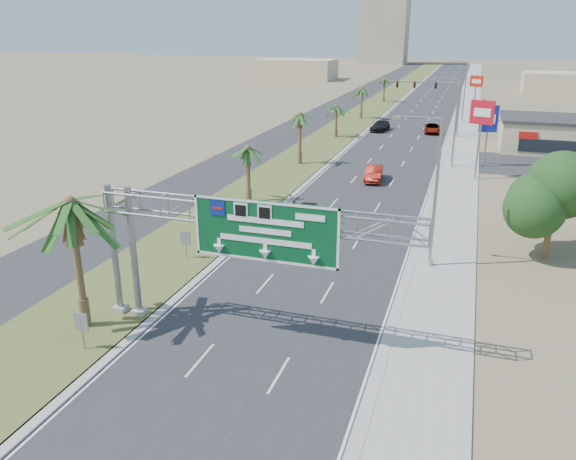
% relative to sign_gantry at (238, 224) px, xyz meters
% --- Properties ---
extents(road, '(12.00, 300.00, 0.02)m').
position_rel_sign_gantry_xyz_m(road, '(1.06, 100.07, -6.05)').
color(road, '#28282B').
rests_on(road, ground).
extents(sidewalk_right, '(4.00, 300.00, 0.10)m').
position_rel_sign_gantry_xyz_m(sidewalk_right, '(9.56, 100.07, -6.01)').
color(sidewalk_right, '#9E9B93').
rests_on(sidewalk_right, ground).
extents(median_grass, '(7.00, 300.00, 0.12)m').
position_rel_sign_gantry_xyz_m(median_grass, '(-8.94, 100.07, -6.00)').
color(median_grass, '#4E5E29').
rests_on(median_grass, ground).
extents(opposing_road, '(8.00, 300.00, 0.02)m').
position_rel_sign_gantry_xyz_m(opposing_road, '(-15.94, 100.07, -6.05)').
color(opposing_road, '#28282B').
rests_on(opposing_road, ground).
extents(sign_gantry, '(16.75, 1.24, 7.50)m').
position_rel_sign_gantry_xyz_m(sign_gantry, '(0.00, 0.00, 0.00)').
color(sign_gantry, gray).
rests_on(sign_gantry, ground).
extents(palm_near, '(5.70, 5.70, 8.35)m').
position_rel_sign_gantry_xyz_m(palm_near, '(-8.14, -1.93, 0.87)').
color(palm_near, brown).
rests_on(palm_near, ground).
extents(palm_row_b, '(3.99, 3.99, 5.95)m').
position_rel_sign_gantry_xyz_m(palm_row_b, '(-8.44, 22.07, -1.16)').
color(palm_row_b, brown).
rests_on(palm_row_b, ground).
extents(palm_row_c, '(3.99, 3.99, 6.75)m').
position_rel_sign_gantry_xyz_m(palm_row_c, '(-8.44, 38.07, -0.39)').
color(palm_row_c, brown).
rests_on(palm_row_c, ground).
extents(palm_row_d, '(3.99, 3.99, 5.45)m').
position_rel_sign_gantry_xyz_m(palm_row_d, '(-8.44, 56.07, -1.64)').
color(palm_row_d, brown).
rests_on(palm_row_d, ground).
extents(palm_row_e, '(3.99, 3.99, 6.15)m').
position_rel_sign_gantry_xyz_m(palm_row_e, '(-8.44, 75.07, -0.97)').
color(palm_row_e, brown).
rests_on(palm_row_e, ground).
extents(palm_row_f, '(3.99, 3.99, 5.75)m').
position_rel_sign_gantry_xyz_m(palm_row_f, '(-8.44, 100.07, -1.35)').
color(palm_row_f, brown).
rests_on(palm_row_f, ground).
extents(streetlight_near, '(3.27, 0.44, 10.00)m').
position_rel_sign_gantry_xyz_m(streetlight_near, '(8.36, 12.07, -1.36)').
color(streetlight_near, gray).
rests_on(streetlight_near, ground).
extents(streetlight_mid, '(3.27, 0.44, 10.00)m').
position_rel_sign_gantry_xyz_m(streetlight_mid, '(8.36, 42.07, -1.36)').
color(streetlight_mid, gray).
rests_on(streetlight_mid, ground).
extents(streetlight_far, '(3.27, 0.44, 10.00)m').
position_rel_sign_gantry_xyz_m(streetlight_far, '(8.36, 78.07, -1.36)').
color(streetlight_far, gray).
rests_on(streetlight_far, ground).
extents(signal_mast, '(10.28, 0.71, 8.00)m').
position_rel_sign_gantry_xyz_m(signal_mast, '(6.23, 62.05, -1.21)').
color(signal_mast, gray).
rests_on(signal_mast, ground).
extents(store_building, '(18.00, 10.00, 4.00)m').
position_rel_sign_gantry_xyz_m(store_building, '(23.06, 56.07, -4.06)').
color(store_building, tan).
rests_on(store_building, ground).
extents(oak_near, '(4.50, 4.50, 6.80)m').
position_rel_sign_gantry_xyz_m(oak_near, '(16.06, 16.07, -1.53)').
color(oak_near, brown).
rests_on(oak_near, ground).
extents(median_signback_a, '(0.75, 0.08, 2.08)m').
position_rel_sign_gantry_xyz_m(median_signback_a, '(-6.74, -3.93, -4.61)').
color(median_signback_a, gray).
rests_on(median_signback_a, ground).
extents(median_signback_b, '(0.75, 0.08, 2.08)m').
position_rel_sign_gantry_xyz_m(median_signback_b, '(-7.44, 8.07, -4.61)').
color(median_signback_b, gray).
rests_on(median_signback_b, ground).
extents(tower_distant, '(20.00, 16.00, 35.00)m').
position_rel_sign_gantry_xyz_m(tower_distant, '(-30.94, 240.07, 11.44)').
color(tower_distant, gray).
rests_on(tower_distant, ground).
extents(building_distant_left, '(24.00, 14.00, 6.00)m').
position_rel_sign_gantry_xyz_m(building_distant_left, '(-43.94, 150.07, -3.06)').
color(building_distant_left, tan).
rests_on(building_distant_left, ground).
extents(building_distant_right, '(20.00, 12.00, 5.00)m').
position_rel_sign_gantry_xyz_m(building_distant_right, '(31.06, 130.07, -3.56)').
color(building_distant_right, tan).
rests_on(building_distant_right, ground).
extents(car_left_lane, '(2.27, 4.60, 1.51)m').
position_rel_sign_gantry_xyz_m(car_left_lane, '(-1.84, 18.07, -5.30)').
color(car_left_lane, black).
rests_on(car_left_lane, ground).
extents(car_mid_lane, '(2.13, 4.94, 1.58)m').
position_rel_sign_gantry_xyz_m(car_mid_lane, '(1.11, 33.24, -5.27)').
color(car_mid_lane, maroon).
rests_on(car_mid_lane, ground).
extents(car_right_lane, '(2.78, 5.16, 1.38)m').
position_rel_sign_gantry_xyz_m(car_right_lane, '(4.65, 64.20, -5.37)').
color(car_right_lane, gray).
rests_on(car_right_lane, ground).
extents(car_far, '(2.76, 5.54, 1.54)m').
position_rel_sign_gantry_xyz_m(car_far, '(-3.21, 63.84, -5.28)').
color(car_far, black).
rests_on(car_far, ground).
extents(pole_sign_red_near, '(2.38, 1.00, 8.39)m').
position_rel_sign_gantry_xyz_m(pole_sign_red_near, '(11.17, 37.27, 0.49)').
color(pole_sign_red_near, gray).
rests_on(pole_sign_red_near, ground).
extents(pole_sign_blue, '(2.02, 0.65, 7.16)m').
position_rel_sign_gantry_xyz_m(pole_sign_blue, '(12.06, 43.73, -0.85)').
color(pole_sign_blue, gray).
rests_on(pole_sign_blue, ground).
extents(pole_sign_red_far, '(2.14, 1.15, 7.82)m').
position_rel_sign_gantry_xyz_m(pole_sign_red_far, '(10.27, 77.64, 0.10)').
color(pole_sign_red_far, gray).
rests_on(pole_sign_red_far, ground).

